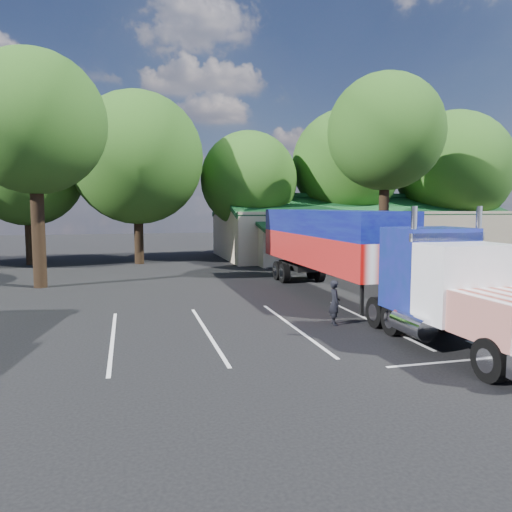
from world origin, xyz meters
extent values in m
plane|color=black|center=(0.00, 0.00, 0.00)|extent=(120.00, 120.00, 0.00)
cube|color=#C4B792|center=(14.00, 18.00, 2.00)|extent=(24.00, 11.00, 4.00)
cube|color=#134420|center=(14.00, 15.60, 4.50)|extent=(24.20, 6.25, 2.10)
cube|color=#134420|center=(14.00, 20.40, 4.50)|extent=(24.20, 6.25, 2.10)
cube|color=#C4B792|center=(6.00, 12.30, 1.40)|extent=(5.00, 2.50, 2.80)
cube|color=#134420|center=(6.00, 11.00, 2.90)|extent=(5.40, 3.19, 0.80)
cylinder|color=black|center=(-13.00, 17.80, 2.00)|extent=(0.70, 0.70, 4.00)
sphere|color=#204F16|center=(-13.00, 17.80, 7.15)|extent=(8.40, 8.40, 8.40)
cylinder|color=black|center=(-5.00, 16.20, 2.15)|extent=(0.70, 0.70, 4.30)
sphere|color=#204F16|center=(-5.00, 16.20, 8.05)|extent=(10.00, 10.00, 10.00)
cylinder|color=black|center=(4.00, 17.50, 1.80)|extent=(0.70, 0.70, 3.60)
sphere|color=#204F16|center=(4.00, 17.50, 6.60)|extent=(8.00, 8.00, 8.00)
cylinder|color=black|center=(13.00, 18.00, 2.25)|extent=(0.70, 0.70, 4.50)
sphere|color=#204F16|center=(13.00, 18.00, 8.10)|extent=(9.60, 9.60, 9.60)
cylinder|color=black|center=(23.00, 16.80, 1.95)|extent=(0.70, 0.70, 3.90)
sphere|color=#204F16|center=(23.00, 16.80, 7.80)|extent=(10.40, 10.40, 10.40)
cylinder|color=black|center=(-10.50, 6.00, 3.00)|extent=(0.70, 0.70, 6.00)
sphere|color=#204F16|center=(-10.50, 6.00, 8.85)|extent=(7.60, 7.60, 7.60)
cylinder|color=black|center=(11.50, 8.50, 3.25)|extent=(0.70, 0.70, 6.50)
sphere|color=#204F16|center=(11.50, 8.50, 9.50)|extent=(8.00, 8.00, 8.00)
cube|color=black|center=(4.02, -9.69, 0.77)|extent=(1.06, 7.21, 0.26)
cube|color=silver|center=(4.03, -10.10, 2.11)|extent=(2.58, 1.66, 2.37)
cube|color=black|center=(4.03, -10.77, 2.62)|extent=(2.37, 0.09, 1.03)
cube|color=white|center=(4.02, -9.23, 3.45)|extent=(2.68, 0.11, 0.26)
cube|color=navy|center=(4.02, -8.25, 2.32)|extent=(2.58, 2.07, 2.78)
cylinder|color=white|center=(2.84, -9.18, 2.68)|extent=(0.19, 0.19, 3.50)
cylinder|color=white|center=(5.21, -9.17, 2.68)|extent=(0.19, 0.19, 3.50)
cylinder|color=white|center=(2.63, -9.59, 0.77)|extent=(0.69, 1.65, 0.68)
cylinder|color=white|center=(5.41, -9.58, 0.77)|extent=(0.69, 1.65, 0.68)
cube|color=white|center=(3.99, 0.71, 2.21)|extent=(2.72, 13.18, 1.54)
cube|color=#0D0A65|center=(3.99, 0.71, 3.60)|extent=(2.72, 13.18, 1.24)
cube|color=black|center=(3.97, 5.03, 0.87)|extent=(1.25, 3.61, 0.36)
cube|color=black|center=(3.29, -4.86, 0.72)|extent=(0.12, 0.12, 1.44)
cube|color=black|center=(4.73, -4.85, 0.72)|extent=(0.12, 0.12, 1.44)
cube|color=white|center=(3.96, 7.40, 0.46)|extent=(2.47, 0.13, 0.12)
cylinder|color=black|center=(2.95, -12.68, 0.57)|extent=(0.36, 1.13, 1.13)
cylinder|color=black|center=(2.94, -7.94, 0.57)|extent=(0.36, 1.13, 1.13)
cylinder|color=black|center=(5.10, -7.94, 0.57)|extent=(0.36, 1.13, 1.13)
cylinder|color=black|center=(2.93, -6.81, 0.57)|extent=(0.36, 1.13, 1.13)
cylinder|color=black|center=(5.09, -6.80, 0.57)|extent=(0.36, 1.13, 1.13)
cylinder|color=black|center=(2.89, 4.20, 0.57)|extent=(0.36, 1.13, 1.13)
cylinder|color=black|center=(5.05, 4.21, 0.57)|extent=(0.36, 1.13, 1.13)
cylinder|color=black|center=(2.89, 5.44, 0.57)|extent=(0.36, 1.13, 1.13)
cylinder|color=black|center=(5.05, 5.44, 0.57)|extent=(0.36, 1.13, 1.13)
imported|color=black|center=(1.60, -6.00, 0.84)|extent=(0.48, 0.66, 1.68)
imported|color=black|center=(3.31, 5.26, 0.48)|extent=(0.88, 1.89, 0.96)
imported|color=#989A9F|center=(5.00, 14.00, 0.64)|extent=(4.06, 2.09, 1.28)
camera|label=1|loc=(-5.82, -23.02, 4.42)|focal=35.00mm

